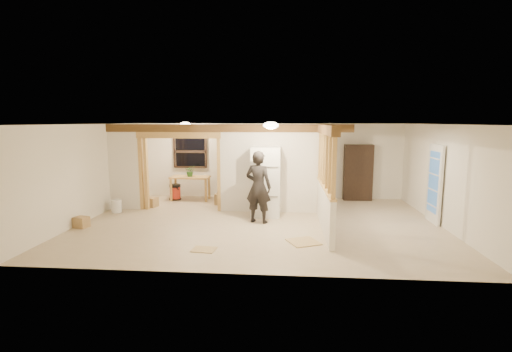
# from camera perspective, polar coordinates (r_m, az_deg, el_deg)

# --- Properties ---
(floor) EXTENTS (9.00, 6.50, 0.01)m
(floor) POSITION_cam_1_polar(r_m,az_deg,el_deg) (9.56, 0.53, -7.21)
(floor) COLOR #C0A98E
(floor) RESTS_ON ground
(ceiling) EXTENTS (9.00, 6.50, 0.01)m
(ceiling) POSITION_cam_1_polar(r_m,az_deg,el_deg) (9.21, 0.55, 7.98)
(ceiling) COLOR white
(wall_back) EXTENTS (9.00, 0.01, 2.50)m
(wall_back) POSITION_cam_1_polar(r_m,az_deg,el_deg) (12.52, 1.62, 2.35)
(wall_back) COLOR silver
(wall_back) RESTS_ON floor
(wall_front) EXTENTS (9.00, 0.01, 2.50)m
(wall_front) POSITION_cam_1_polar(r_m,az_deg,el_deg) (6.11, -1.68, -4.05)
(wall_front) COLOR silver
(wall_front) RESTS_ON floor
(wall_left) EXTENTS (0.01, 6.50, 2.50)m
(wall_left) POSITION_cam_1_polar(r_m,az_deg,el_deg) (10.62, -24.46, 0.51)
(wall_left) COLOR silver
(wall_left) RESTS_ON floor
(wall_right) EXTENTS (0.01, 6.50, 2.50)m
(wall_right) POSITION_cam_1_polar(r_m,az_deg,el_deg) (10.04, 27.10, -0.07)
(wall_right) COLOR silver
(wall_right) RESTS_ON floor
(partition_left_stub) EXTENTS (0.90, 0.12, 2.50)m
(partition_left_stub) POSITION_cam_1_polar(r_m,az_deg,el_deg) (11.48, -19.60, 1.32)
(partition_left_stub) COLOR silver
(partition_left_stub) RESTS_ON floor
(partition_center) EXTENTS (2.80, 0.12, 2.50)m
(partition_center) POSITION_cam_1_polar(r_m,az_deg,el_deg) (10.48, 2.11, 1.17)
(partition_center) COLOR silver
(partition_center) RESTS_ON floor
(doorway_frame) EXTENTS (2.46, 0.14, 2.20)m
(doorway_frame) POSITION_cam_1_polar(r_m,az_deg,el_deg) (10.93, -11.65, 0.50)
(doorway_frame) COLOR tan
(doorway_frame) RESTS_ON floor
(header_beam_back) EXTENTS (7.00, 0.18, 0.22)m
(header_beam_back) POSITION_cam_1_polar(r_m,az_deg,el_deg) (10.52, -4.46, 7.35)
(header_beam_back) COLOR brown
(header_beam_back) RESTS_ON ceiling
(header_beam_right) EXTENTS (0.18, 3.30, 0.22)m
(header_beam_right) POSITION_cam_1_polar(r_m,az_deg,el_deg) (8.84, 10.84, 7.03)
(header_beam_right) COLOR brown
(header_beam_right) RESTS_ON ceiling
(pony_wall) EXTENTS (0.12, 3.20, 1.00)m
(pony_wall) POSITION_cam_1_polar(r_m,az_deg,el_deg) (9.07, 10.51, -4.92)
(pony_wall) COLOR silver
(pony_wall) RESTS_ON floor
(stud_partition) EXTENTS (0.14, 3.20, 1.32)m
(stud_partition) POSITION_cam_1_polar(r_m,az_deg,el_deg) (8.88, 10.71, 2.38)
(stud_partition) COLOR tan
(stud_partition) RESTS_ON pony_wall
(window_back) EXTENTS (1.12, 0.10, 1.10)m
(window_back) POSITION_cam_1_polar(r_m,az_deg,el_deg) (12.82, -10.10, 3.71)
(window_back) COLOR black
(window_back) RESTS_ON wall_back
(french_door) EXTENTS (0.12, 0.86, 2.00)m
(french_door) POSITION_cam_1_polar(r_m,az_deg,el_deg) (10.41, 25.77, -1.11)
(french_door) COLOR white
(french_door) RESTS_ON floor
(ceiling_dome_main) EXTENTS (0.36, 0.36, 0.16)m
(ceiling_dome_main) POSITION_cam_1_polar(r_m,az_deg,el_deg) (8.69, 2.30, 7.81)
(ceiling_dome_main) COLOR #FFEABF
(ceiling_dome_main) RESTS_ON ceiling
(ceiling_dome_util) EXTENTS (0.32, 0.32, 0.14)m
(ceiling_dome_util) POSITION_cam_1_polar(r_m,az_deg,el_deg) (11.91, -10.82, 7.83)
(ceiling_dome_util) COLOR #FFEABF
(ceiling_dome_util) RESTS_ON ceiling
(hanging_bulb) EXTENTS (0.07, 0.07, 0.07)m
(hanging_bulb) POSITION_cam_1_polar(r_m,az_deg,el_deg) (11.12, -9.24, 6.29)
(hanging_bulb) COLOR #FFD88C
(hanging_bulb) RESTS_ON ceiling
(refrigerator) EXTENTS (0.78, 0.76, 1.89)m
(refrigerator) POSITION_cam_1_polar(r_m,az_deg,el_deg) (10.09, 1.53, -0.85)
(refrigerator) COLOR silver
(refrigerator) RESTS_ON floor
(woman) EXTENTS (0.77, 0.62, 1.85)m
(woman) POSITION_cam_1_polar(r_m,az_deg,el_deg) (9.38, 0.37, -1.70)
(woman) COLOR black
(woman) RESTS_ON floor
(work_table) EXTENTS (1.29, 0.71, 0.78)m
(work_table) POSITION_cam_1_polar(r_m,az_deg,el_deg) (12.38, -10.06, -1.86)
(work_table) COLOR tan
(work_table) RESTS_ON floor
(potted_plant) EXTENTS (0.41, 0.39, 0.36)m
(potted_plant) POSITION_cam_1_polar(r_m,az_deg,el_deg) (12.27, -10.09, 0.77)
(potted_plant) COLOR #215624
(potted_plant) RESTS_ON work_table
(shop_vac) EXTENTS (0.51, 0.51, 0.52)m
(shop_vac) POSITION_cam_1_polar(r_m,az_deg,el_deg) (12.52, -12.34, -2.41)
(shop_vac) COLOR #B22918
(shop_vac) RESTS_ON floor
(bookshelf) EXTENTS (0.91, 0.30, 1.82)m
(bookshelf) POSITION_cam_1_polar(r_m,az_deg,el_deg) (12.54, 15.43, 0.51)
(bookshelf) COLOR black
(bookshelf) RESTS_ON floor
(bucket) EXTENTS (0.33, 0.33, 0.37)m
(bucket) POSITION_cam_1_polar(r_m,az_deg,el_deg) (11.29, -20.66, -4.35)
(bucket) COLOR white
(bucket) RESTS_ON floor
(box_util_a) EXTENTS (0.40, 0.35, 0.33)m
(box_util_a) POSITION_cam_1_polar(r_m,az_deg,el_deg) (11.63, -5.34, -3.55)
(box_util_a) COLOR #A88451
(box_util_a) RESTS_ON floor
(box_util_b) EXTENTS (0.38, 0.38, 0.28)m
(box_util_b) POSITION_cam_1_polar(r_m,az_deg,el_deg) (11.69, -15.72, -3.91)
(box_util_b) COLOR #A88451
(box_util_b) RESTS_ON floor
(box_front) EXTENTS (0.38, 0.33, 0.26)m
(box_front) POSITION_cam_1_polar(r_m,az_deg,el_deg) (10.06, -25.28, -6.44)
(box_front) COLOR #A88451
(box_front) RESTS_ON floor
(floor_panel_near) EXTENTS (0.79, 0.79, 0.02)m
(floor_panel_near) POSITION_cam_1_polar(r_m,az_deg,el_deg) (8.12, 7.32, -10.02)
(floor_panel_near) COLOR tan
(floor_panel_near) RESTS_ON floor
(floor_panel_far) EXTENTS (0.51, 0.42, 0.02)m
(floor_panel_far) POSITION_cam_1_polar(r_m,az_deg,el_deg) (7.69, -8.03, -11.13)
(floor_panel_far) COLOR tan
(floor_panel_far) RESTS_ON floor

